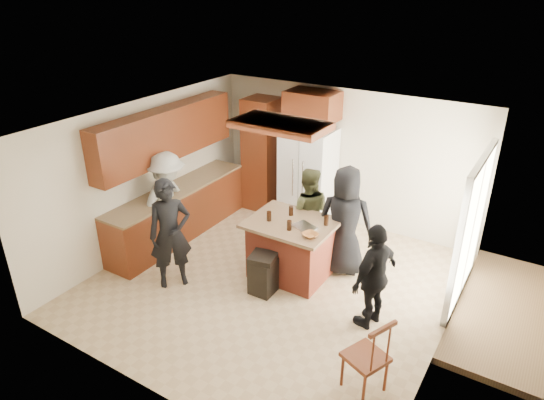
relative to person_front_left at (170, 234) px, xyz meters
The scene contains 12 objects.
person_front_left is the anchor object (origin of this frame).
person_behind_left 2.22m from the person_front_left, 53.78° to the left, with size 0.75×0.46×1.54m, color #393C23.
person_behind_right 2.61m from the person_front_left, 39.35° to the left, with size 0.85×0.55×1.74m, color black.
person_side_right 2.96m from the person_front_left, 13.38° to the left, with size 0.87×0.45×1.49m, color black.
person_counter 1.08m from the person_front_left, 134.11° to the left, with size 1.11×0.52×1.72m, color #9B9C94.
left_cabinetry 1.52m from the person_front_left, 129.55° to the left, with size 0.64×3.00×2.30m.
back_wall_units 3.02m from the person_front_left, 91.03° to the left, with size 1.80×0.60×2.45m.
refrigerator 2.98m from the person_front_left, 75.81° to the left, with size 0.90×0.76×1.80m.
kitchen_island 1.82m from the person_front_left, 38.89° to the left, with size 1.28×1.03×0.93m.
island_items 1.92m from the person_front_left, 32.18° to the left, with size 0.93×0.62×0.15m.
trash_bin 1.47m from the person_front_left, 21.85° to the left, with size 0.42×0.42×0.63m.
spindle_chair 3.30m from the person_front_left, ahead, with size 0.55×0.55×0.99m.
Camera 1 is at (3.23, -5.22, 4.29)m, focal length 32.00 mm.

